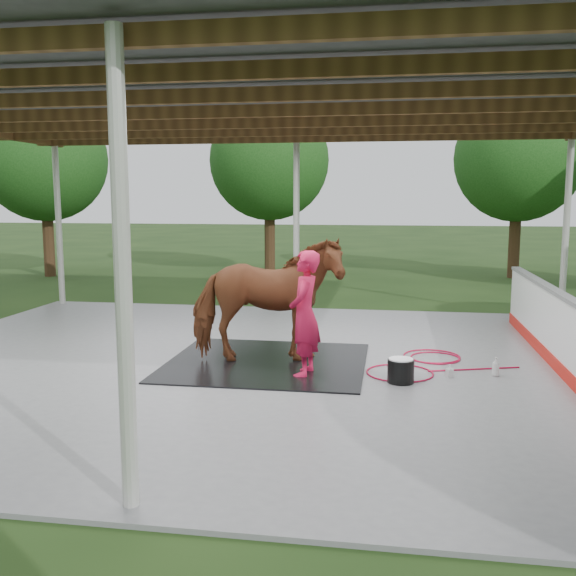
# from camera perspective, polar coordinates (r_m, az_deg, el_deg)

# --- Properties ---
(ground) EXTENTS (100.00, 100.00, 0.00)m
(ground) POSITION_cam_1_polar(r_m,az_deg,el_deg) (10.05, -3.23, -6.90)
(ground) COLOR #1E3814
(concrete_slab) EXTENTS (12.00, 10.00, 0.05)m
(concrete_slab) POSITION_cam_1_polar(r_m,az_deg,el_deg) (10.04, -3.23, -6.77)
(concrete_slab) COLOR slate
(concrete_slab) RESTS_ON ground
(pavilion_structure) EXTENTS (12.60, 10.60, 4.05)m
(pavilion_structure) POSITION_cam_1_polar(r_m,az_deg,el_deg) (9.80, -3.43, 16.09)
(pavilion_structure) COLOR beige
(pavilion_structure) RESTS_ON ground
(dasher_board) EXTENTS (0.16, 8.00, 1.15)m
(dasher_board) POSITION_cam_1_polar(r_m,az_deg,el_deg) (10.01, 23.49, -4.16)
(dasher_board) COLOR red
(dasher_board) RESTS_ON concrete_slab
(tree_belt) EXTENTS (28.00, 28.00, 5.80)m
(tree_belt) POSITION_cam_1_polar(r_m,az_deg,el_deg) (10.60, -0.69, 14.54)
(tree_belt) COLOR #382314
(tree_belt) RESTS_ON ground
(rubber_mat) EXTENTS (3.03, 2.84, 0.02)m
(rubber_mat) POSITION_cam_1_polar(r_m,az_deg,el_deg) (10.02, -1.90, -6.59)
(rubber_mat) COLOR black
(rubber_mat) RESTS_ON concrete_slab
(horse) EXTENTS (2.46, 1.54, 1.93)m
(horse) POSITION_cam_1_polar(r_m,az_deg,el_deg) (9.81, -1.92, -1.06)
(horse) COLOR brown
(horse) RESTS_ON rubber_mat
(handler) EXTENTS (0.49, 0.69, 1.80)m
(handler) POSITION_cam_1_polar(r_m,az_deg,el_deg) (9.13, 1.49, -2.30)
(handler) COLOR #D11642
(handler) RESTS_ON concrete_slab
(wash_bucket) EXTENTS (0.37, 0.37, 0.34)m
(wash_bucket) POSITION_cam_1_polar(r_m,az_deg,el_deg) (9.07, 9.99, -7.21)
(wash_bucket) COLOR black
(wash_bucket) RESTS_ON concrete_slab
(soap_bottle_a) EXTENTS (0.13, 0.13, 0.28)m
(soap_bottle_a) POSITION_cam_1_polar(r_m,az_deg,el_deg) (9.72, 17.98, -6.67)
(soap_bottle_a) COLOR silver
(soap_bottle_a) RESTS_ON concrete_slab
(soap_bottle_b) EXTENTS (0.12, 0.12, 0.19)m
(soap_bottle_b) POSITION_cam_1_polar(r_m,az_deg,el_deg) (9.49, 14.17, -7.15)
(soap_bottle_b) COLOR #338CD8
(soap_bottle_b) RESTS_ON concrete_slab
(hose_coil) EXTENTS (2.27, 2.02, 0.02)m
(hose_coil) POSITION_cam_1_polar(r_m,az_deg,el_deg) (10.16, 11.76, -6.54)
(hose_coil) COLOR #A70B2F
(hose_coil) RESTS_ON concrete_slab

